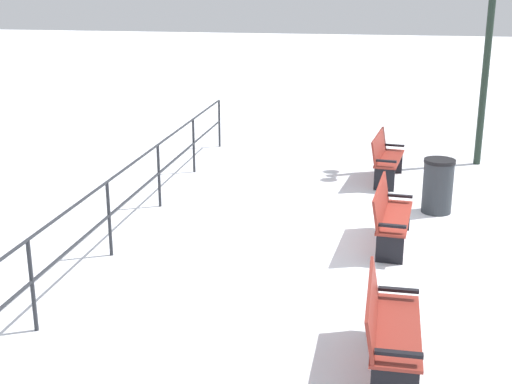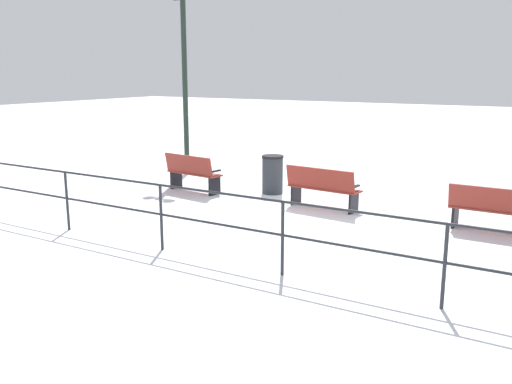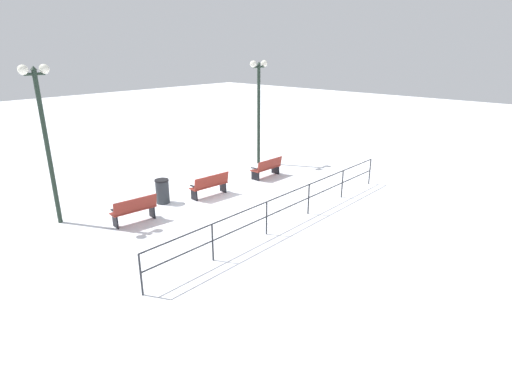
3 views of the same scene
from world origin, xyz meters
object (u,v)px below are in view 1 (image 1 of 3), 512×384
object	(u,v)px
bench_second	(389,214)
trash_bin	(438,186)
bench_nearest	(388,326)
bench_third	(385,157)

from	to	relation	value
bench_second	trash_bin	xyz separation A→B (m)	(0.82, 1.70, -0.01)
bench_nearest	bench_second	size ratio (longest dim) A/B	0.96
bench_nearest	trash_bin	xyz separation A→B (m)	(0.83, 5.20, 0.02)
bench_nearest	trash_bin	world-z (taller)	trash_bin
bench_nearest	bench_third	bearing A→B (deg)	91.11
trash_bin	bench_nearest	bearing A→B (deg)	-99.10
bench_nearest	trash_bin	bearing A→B (deg)	81.50
bench_third	trash_bin	world-z (taller)	same
bench_nearest	bench_third	size ratio (longest dim) A/B	1.02
bench_third	bench_nearest	bearing A→B (deg)	-82.29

